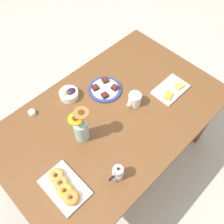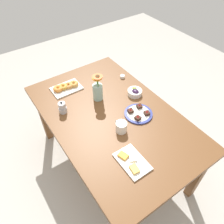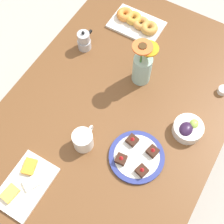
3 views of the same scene
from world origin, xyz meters
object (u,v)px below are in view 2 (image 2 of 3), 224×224
dining_table (112,122)px  jam_cup_honey (122,76)px  flower_vase (98,90)px  moka_pot (62,108)px  grape_bowl (135,92)px  cheese_platter (132,161)px  croissant_platter (66,87)px  dessert_plate (138,113)px  coffee_mug (121,127)px

dining_table → jam_cup_honey: jam_cup_honey is taller
flower_vase → moka_pot: 0.35m
dining_table → grape_bowl: (0.10, -0.33, 0.12)m
dining_table → cheese_platter: 0.49m
jam_cup_honey → flower_vase: bearing=109.0°
flower_vase → grape_bowl: bearing=-115.3°
croissant_platter → dessert_plate: 0.76m
dessert_plate → flower_vase: (0.37, 0.18, 0.09)m
moka_pot → dessert_plate: bearing=-127.3°
dessert_plate → moka_pot: 0.66m
dessert_plate → moka_pot: moka_pot is taller
jam_cup_honey → dessert_plate: 0.54m
dining_table → dessert_plate: bearing=-121.7°
flower_vase → cheese_platter: bearing=166.9°
dessert_plate → croissant_platter: bearing=28.3°
coffee_mug → flower_vase: size_ratio=0.46×
grape_bowl → dessert_plate: bearing=148.3°
coffee_mug → grape_bowl: bearing=-52.3°
dining_table → jam_cup_honey: bearing=-45.9°
dessert_plate → cheese_platter: bearing=134.8°
grape_bowl → flower_vase: size_ratio=0.50×
dining_table → grape_bowl: bearing=-72.7°
dining_table → dessert_plate: 0.25m
moka_pot → coffee_mug: bearing=-147.8°
jam_cup_honey → dessert_plate: size_ratio=0.20×
coffee_mug → moka_pot: 0.54m
cheese_platter → croissant_platter: size_ratio=0.92×
dining_table → moka_pot: bearing=49.8°
coffee_mug → moka_pot: size_ratio=1.05×
dining_table → coffee_mug: (-0.18, 0.04, 0.13)m
cheese_platter → moka_pot: 0.76m
croissant_platter → dessert_plate: size_ratio=1.16×
cheese_platter → dessert_plate: (0.34, -0.34, 0.00)m
croissant_platter → jam_cup_honey: 0.58m
coffee_mug → croissant_platter: size_ratio=0.44×
cheese_platter → jam_cup_honey: (0.84, -0.54, 0.00)m
coffee_mug → grape_bowl: coffee_mug is taller
croissant_platter → dessert_plate: bearing=-151.7°
flower_vase → dessert_plate: bearing=-154.6°
dining_table → coffee_mug: coffee_mug is taller
cheese_platter → flower_vase: bearing=-13.1°
coffee_mug → croissant_platter: (0.73, 0.13, -0.02)m
jam_cup_honey → coffee_mug: bearing=142.6°
coffee_mug → jam_cup_honey: size_ratio=2.59×
grape_bowl → croissant_platter: bearing=48.2°
coffee_mug → flower_vase: bearing=-7.2°
flower_vase → croissant_platter: bearing=31.7°
moka_pot → cheese_platter: bearing=-166.4°
cheese_platter → jam_cup_honey: bearing=-32.8°
dessert_plate → flower_vase: bearing=25.4°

